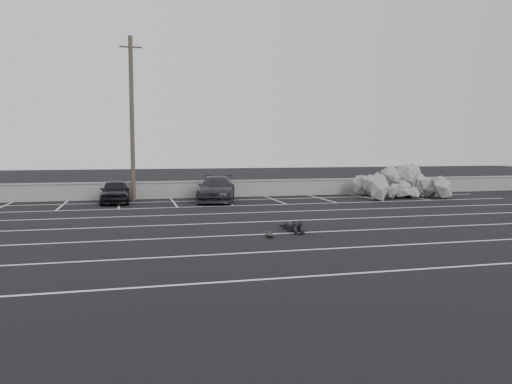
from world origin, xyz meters
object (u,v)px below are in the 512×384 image
object	(u,v)px
skateboard	(270,235)
riprap_pile	(398,189)
car_right	(217,189)
utility_pole	(132,118)
person	(293,223)
trash_bin	(378,187)
car_left	(115,191)

from	to	relation	value
skateboard	riprap_pile	bearing A→B (deg)	57.44
car_right	utility_pole	xyz separation A→B (m)	(-4.71, 1.66, 4.12)
person	trash_bin	bearing A→B (deg)	56.89
riprap_pile	trash_bin	bearing A→B (deg)	109.03
car_right	utility_pole	distance (m)	6.47
car_left	person	size ratio (longest dim) A/B	1.58
car_right	riprap_pile	world-z (taller)	car_right
car_left	trash_bin	size ratio (longest dim) A/B	3.77
utility_pole	riprap_pile	xyz separation A→B (m)	(16.24, -2.05, -4.32)
person	riprap_pile	bearing A→B (deg)	51.28
riprap_pile	person	size ratio (longest dim) A/B	2.42
car_left	person	world-z (taller)	car_left
car_right	skateboard	world-z (taller)	car_right
trash_bin	riprap_pile	size ratio (longest dim) A/B	0.17
utility_pole	trash_bin	bearing A→B (deg)	-1.67
car_left	utility_pole	bearing A→B (deg)	50.93
riprap_pile	utility_pole	bearing A→B (deg)	172.79
car_right	trash_bin	distance (m)	11.05
utility_pole	trash_bin	distance (m)	16.28
person	skateboard	world-z (taller)	person
car_left	car_right	xyz separation A→B (m)	(5.72, -0.43, 0.07)
riprap_pile	person	distance (m)	14.72
utility_pole	person	size ratio (longest dim) A/B	3.91
riprap_pile	skateboard	bearing A→B (deg)	-135.06
trash_bin	car_right	bearing A→B (deg)	-173.73
car_left	trash_bin	xyz separation A→B (m)	(16.70, 0.77, -0.14)
utility_pole	car_right	bearing A→B (deg)	-19.46
car_right	person	bearing A→B (deg)	-71.04
trash_bin	riprap_pile	xyz separation A→B (m)	(0.55, -1.60, 0.00)
trash_bin	person	size ratio (longest dim) A/B	0.42
utility_pole	skateboard	size ratio (longest dim) A/B	12.53
person	skateboard	distance (m)	1.76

